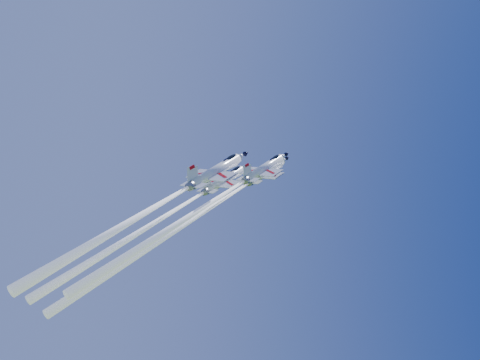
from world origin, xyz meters
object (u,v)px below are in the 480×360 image
object	(u,v)px
jet_lead	(197,216)
jet_right	(204,207)
jet_left	(164,217)
jet_slot	(158,205)

from	to	relation	value
jet_lead	jet_right	size ratio (longest dim) A/B	1.13
jet_left	jet_lead	bearing A→B (deg)	25.97
jet_slot	jet_right	bearing A→B (deg)	55.27
jet_left	jet_slot	distance (m)	9.23
jet_lead	jet_right	distance (m)	5.73
jet_right	jet_lead	bearing A→B (deg)	146.41
jet_lead	jet_right	xyz separation A→B (m)	(-0.46, -5.67, 0.61)
jet_lead	jet_left	size ratio (longest dim) A/B	1.12
jet_right	jet_slot	distance (m)	8.06
jet_lead	jet_slot	bearing A→B (deg)	-89.13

